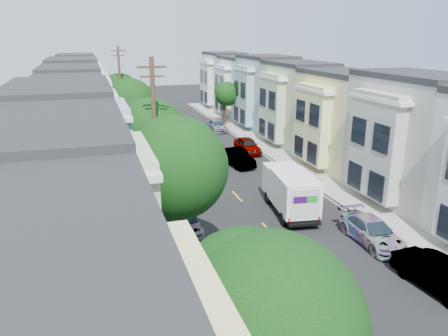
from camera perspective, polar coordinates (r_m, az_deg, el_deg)
name	(u,v)px	position (r m, az deg, el deg)	size (l,w,h in m)	color
ground	(269,231)	(26.61, 5.91, -8.13)	(160.00, 160.00, 0.00)	black
road_slab	(206,163)	(39.95, -2.40, 0.64)	(12.00, 70.00, 0.02)	black
curb_left	(139,168)	(38.93, -11.05, -0.02)	(0.30, 70.00, 0.15)	gray
curb_right	(267,157)	(41.80, 5.65, 1.40)	(0.30, 70.00, 0.15)	gray
sidewalk_left	(124,169)	(38.83, -12.95, -0.18)	(2.60, 70.00, 0.15)	gray
sidewalk_right	(280,156)	(42.31, 7.27, 1.54)	(2.60, 70.00, 0.15)	gray
centerline	(206,163)	(39.95, -2.40, 0.62)	(0.12, 70.00, 0.01)	gold
townhouse_row_left	(78,174)	(38.82, -18.53, -0.77)	(5.00, 70.00, 8.50)	#F0E79B
townhouse_row_right	(315,154)	(43.99, 11.80, 1.81)	(5.00, 70.00, 8.50)	#F0E79B
tree_a	(262,332)	(10.67, 5.02, -20.59)	(4.70, 4.70, 7.14)	black
tree_b	(174,169)	(19.53, -6.54, -0.10)	(4.70, 4.70, 7.93)	black
tree_c	(149,136)	(27.85, -9.82, 4.19)	(4.70, 4.70, 7.58)	black
tree_d	(129,104)	(41.25, -12.36, 8.16)	(4.70, 4.70, 7.57)	black
tree_e	(119,93)	(53.18, -13.51, 9.47)	(4.63, 4.63, 7.04)	black
tree_far_r	(226,94)	(55.92, 0.30, 9.59)	(3.10, 3.10, 5.64)	black
utility_pole_near	(155,147)	(25.09, -8.95, 2.70)	(1.60, 0.26, 10.00)	#42301E
utility_pole_far	(121,92)	(50.59, -13.33, 9.63)	(1.60, 0.26, 10.00)	#42301E
fedex_truck	(290,190)	(28.82, 8.61, -2.83)	(2.26, 5.87, 2.82)	white
lead_sedan	(237,157)	(39.05, 1.71, 1.39)	(1.59, 4.51, 1.50)	black
parked_left_b	(234,314)	(18.10, 1.37, -18.53)	(1.57, 4.46, 1.49)	black
parked_left_c	(184,221)	(26.23, -5.26, -6.88)	(1.89, 4.50, 1.35)	gray
parked_left_d	(158,172)	(35.51, -8.62, -0.51)	(2.29, 4.97, 1.38)	maroon
parked_right_a	(438,276)	(22.71, 26.19, -12.52)	(1.57, 4.45, 1.48)	#505153
parked_right_b	(372,231)	(26.12, 18.74, -7.84)	(1.94, 4.61, 1.38)	white
parked_right_c	(248,146)	(43.31, 3.09, 2.95)	(1.78, 4.65, 1.51)	black
parked_right_d	(217,126)	(53.45, -0.92, 5.54)	(1.77, 4.21, 1.26)	black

